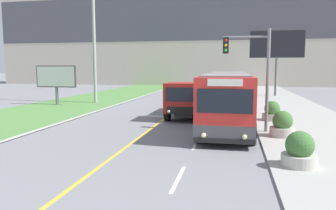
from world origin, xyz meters
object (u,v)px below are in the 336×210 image
Objects in this scene: utility_pole_far at (94,37)px; city_bus at (227,99)px; traffic_light_mast at (253,67)px; planter_round_third at (272,112)px; billboard_large at (277,46)px; planter_round_near at (300,151)px; dump_truck at (188,100)px; car_distant at (227,92)px; billboard_small at (56,78)px; planter_round_second at (282,125)px.

city_bus is at bearing -37.75° from utility_pole_far.
traffic_light_mast reaches higher than city_bus.
utility_pole_far is 17.49m from planter_round_third.
planter_round_near is (-2.44, -27.39, -5.01)m from billboard_large.
car_distant is at bearing 81.58° from dump_truck.
billboard_large reaches higher than billboard_small.
car_distant is at bearing 98.58° from planter_round_second.
billboard_small is at bearing 149.67° from planter_round_second.
planter_round_third is at bearing -78.58° from car_distant.
utility_pole_far is 19.97m from planter_round_second.
traffic_light_mast is (3.79, -4.00, 2.12)m from dump_truck.
city_bus is 1.77× the size of dump_truck.
planter_round_near is at bearing -91.40° from planter_round_second.
billboard_large is 2.01× the size of billboard_small.
billboard_large is at bearing 67.10° from dump_truck.
billboard_large reaches higher than traffic_light_mast.
billboard_large is at bearing 32.50° from billboard_small.
billboard_small is (-14.74, 7.17, 0.88)m from city_bus.
billboard_small is at bearing -146.57° from car_distant.
billboard_small is 20.16m from planter_round_second.
planter_round_second is at bearing -95.85° from billboard_large.
utility_pole_far is 19.92m from billboard_large.
traffic_light_mast is at bearing 142.21° from planter_round_second.
billboard_small is (-19.66, -12.52, -3.21)m from billboard_large.
car_distant is 7.82m from billboard_large.
planter_round_second is (2.96, -19.63, -0.09)m from car_distant.
city_bus is 4.04m from planter_round_second.
planter_round_near is (2.48, -7.69, -0.92)m from city_bus.
planter_round_second is (0.12, 4.72, 0.02)m from planter_round_near.
planter_round_near is (14.61, -17.09, -5.41)m from utility_pole_far.
dump_truck is 5.81× the size of planter_round_near.
traffic_light_mast is 3.19m from planter_round_second.
billboard_small reaches higher than planter_round_second.
dump_truck is (-2.53, 2.07, -0.31)m from city_bus.
dump_truck is at bearing -98.42° from car_distant.
billboard_large is (4.92, 19.70, 4.09)m from city_bus.
billboard_small reaches higher than car_distant.
car_distant is at bearing 101.42° from planter_round_third.
traffic_light_mast is at bearing -46.55° from dump_truck.
planter_round_third is (1.38, 3.69, -2.72)m from traffic_light_mast.
traffic_light_mast reaches higher than dump_truck.
dump_truck is 14.76m from car_distant.
utility_pole_far is at bearing 139.77° from traffic_light_mast.
car_distant is 15.20m from planter_round_third.
city_bus reaches higher than planter_round_second.
traffic_light_mast reaches higher than car_distant.
city_bus is 2.29× the size of traffic_light_mast.
planter_round_near is at bearing -90.99° from planter_round_third.
traffic_light_mast is (1.26, -1.93, 1.81)m from city_bus.
planter_round_near is (17.22, -14.86, -1.80)m from billboard_small.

